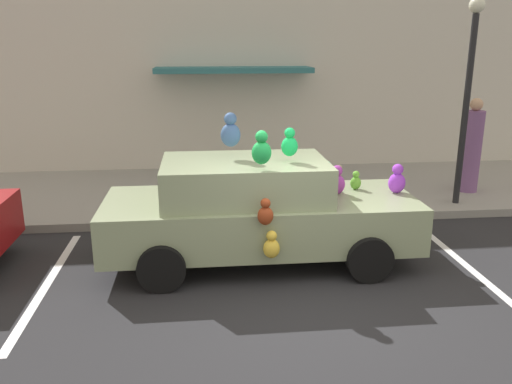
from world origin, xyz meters
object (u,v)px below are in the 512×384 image
object	(u,v)px
plush_covered_car	(257,210)
street_lamp_post	(469,81)
teddy_bear_on_sidewalk	(333,187)
pedestrian_near_shopfront	(471,149)

from	to	relation	value
plush_covered_car	street_lamp_post	distance (m)	4.90
plush_covered_car	street_lamp_post	bearing A→B (deg)	26.41
teddy_bear_on_sidewalk	plush_covered_car	bearing A→B (deg)	-128.91
teddy_bear_on_sidewalk	pedestrian_near_shopfront	xyz separation A→B (m)	(3.09, 0.77, 0.52)
street_lamp_post	pedestrian_near_shopfront	bearing A→B (deg)	51.05
teddy_bear_on_sidewalk	street_lamp_post	bearing A→B (deg)	-0.27
teddy_bear_on_sidewalk	street_lamp_post	xyz separation A→B (m)	(2.46, -0.01, 1.95)
teddy_bear_on_sidewalk	pedestrian_near_shopfront	bearing A→B (deg)	14.00
teddy_bear_on_sidewalk	street_lamp_post	world-z (taller)	street_lamp_post
teddy_bear_on_sidewalk	street_lamp_post	size ratio (longest dim) A/B	0.21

